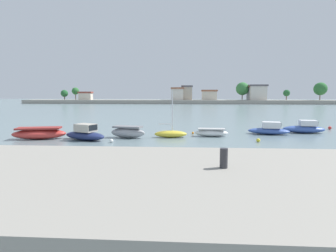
{
  "coord_description": "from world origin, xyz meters",
  "views": [
    {
      "loc": [
        2.5,
        -16.61,
        4.69
      ],
      "look_at": [
        0.6,
        13.64,
        1.02
      ],
      "focal_mm": 29.34,
      "sensor_mm": 36.0,
      "label": 1
    }
  ],
  "objects_px": {
    "moored_boat_3": "(171,134)",
    "moored_boat_5": "(269,130)",
    "mooring_buoy_2": "(111,141)",
    "moored_boat_2": "(128,132)",
    "mooring_buoy_1": "(330,128)",
    "mooring_buoy_3": "(258,140)",
    "moored_boat_0": "(39,133)",
    "moored_boat_4": "(211,133)",
    "moored_boat_1": "(85,134)",
    "moored_boat_6": "(304,128)",
    "mooring_bollard": "(224,158)",
    "mooring_buoy_0": "(193,133)"
  },
  "relations": [
    {
      "from": "moored_boat_3",
      "to": "moored_boat_5",
      "type": "xyz_separation_m",
      "value": [
        11.08,
        2.92,
        0.13
      ]
    },
    {
      "from": "mooring_buoy_2",
      "to": "moored_boat_2",
      "type": "bearing_deg",
      "value": 72.18
    },
    {
      "from": "moored_boat_2",
      "to": "moored_boat_3",
      "type": "xyz_separation_m",
      "value": [
        4.47,
        0.49,
        -0.19
      ]
    },
    {
      "from": "mooring_buoy_1",
      "to": "mooring_buoy_3",
      "type": "distance_m",
      "value": 15.2
    },
    {
      "from": "moored_boat_0",
      "to": "moored_boat_4",
      "type": "height_order",
      "value": "moored_boat_0"
    },
    {
      "from": "mooring_buoy_2",
      "to": "moored_boat_4",
      "type": "bearing_deg",
      "value": 24.44
    },
    {
      "from": "moored_boat_2",
      "to": "mooring_buoy_3",
      "type": "xyz_separation_m",
      "value": [
        12.99,
        -1.79,
        -0.41
      ]
    },
    {
      "from": "moored_boat_0",
      "to": "moored_boat_1",
      "type": "bearing_deg",
      "value": -15.2
    },
    {
      "from": "moored_boat_0",
      "to": "moored_boat_2",
      "type": "xyz_separation_m",
      "value": [
        8.88,
        1.34,
        0.02
      ]
    },
    {
      "from": "moored_boat_2",
      "to": "moored_boat_5",
      "type": "xyz_separation_m",
      "value": [
        15.56,
        3.41,
        -0.07
      ]
    },
    {
      "from": "moored_boat_2",
      "to": "mooring_buoy_3",
      "type": "bearing_deg",
      "value": 3.49
    },
    {
      "from": "moored_boat_6",
      "to": "moored_boat_5",
      "type": "bearing_deg",
      "value": -156.26
    },
    {
      "from": "mooring_bollard",
      "to": "mooring_buoy_0",
      "type": "height_order",
      "value": "mooring_bollard"
    },
    {
      "from": "moored_boat_5",
      "to": "mooring_buoy_2",
      "type": "relative_size",
      "value": 13.44
    },
    {
      "from": "moored_boat_1",
      "to": "moored_boat_2",
      "type": "relative_size",
      "value": 1.28
    },
    {
      "from": "moored_boat_4",
      "to": "mooring_buoy_3",
      "type": "distance_m",
      "value": 5.29
    },
    {
      "from": "moored_boat_2",
      "to": "mooring_buoy_0",
      "type": "distance_m",
      "value": 7.55
    },
    {
      "from": "moored_boat_2",
      "to": "moored_boat_5",
      "type": "bearing_deg",
      "value": 23.71
    },
    {
      "from": "moored_boat_4",
      "to": "mooring_buoy_3",
      "type": "xyz_separation_m",
      "value": [
        4.15,
        -3.27,
        -0.23
      ]
    },
    {
      "from": "moored_boat_0",
      "to": "mooring_buoy_0",
      "type": "distance_m",
      "value": 16.38
    },
    {
      "from": "moored_boat_0",
      "to": "mooring_buoy_2",
      "type": "height_order",
      "value": "moored_boat_0"
    },
    {
      "from": "moored_boat_3",
      "to": "mooring_buoy_0",
      "type": "relative_size",
      "value": 19.07
    },
    {
      "from": "moored_boat_0",
      "to": "moored_boat_6",
      "type": "bearing_deg",
      "value": -0.18
    },
    {
      "from": "moored_boat_4",
      "to": "moored_boat_5",
      "type": "bearing_deg",
      "value": 20.08
    },
    {
      "from": "moored_boat_5",
      "to": "moored_boat_4",
      "type": "bearing_deg",
      "value": -152.86
    },
    {
      "from": "moored_boat_4",
      "to": "mooring_buoy_3",
      "type": "bearing_deg",
      "value": -34.19
    },
    {
      "from": "mooring_buoy_3",
      "to": "moored_boat_5",
      "type": "bearing_deg",
      "value": 63.74
    },
    {
      "from": "moored_boat_5",
      "to": "mooring_buoy_1",
      "type": "height_order",
      "value": "moored_boat_5"
    },
    {
      "from": "mooring_buoy_2",
      "to": "moored_boat_5",
      "type": "bearing_deg",
      "value": 21.14
    },
    {
      "from": "moored_boat_0",
      "to": "moored_boat_5",
      "type": "bearing_deg",
      "value": -1.12
    },
    {
      "from": "moored_boat_4",
      "to": "moored_boat_6",
      "type": "distance_m",
      "value": 11.64
    },
    {
      "from": "moored_boat_2",
      "to": "moored_boat_4",
      "type": "xyz_separation_m",
      "value": [
        8.84,
        1.48,
        -0.18
      ]
    },
    {
      "from": "moored_boat_3",
      "to": "moored_boat_2",
      "type": "bearing_deg",
      "value": -177.73
    },
    {
      "from": "moored_boat_5",
      "to": "mooring_buoy_3",
      "type": "distance_m",
      "value": 5.81
    },
    {
      "from": "moored_boat_0",
      "to": "mooring_buoy_2",
      "type": "bearing_deg",
      "value": -23.8
    },
    {
      "from": "mooring_bollard",
      "to": "moored_boat_2",
      "type": "distance_m",
      "value": 21.21
    },
    {
      "from": "moored_boat_3",
      "to": "moored_boat_6",
      "type": "xyz_separation_m",
      "value": [
        15.53,
        4.28,
        0.15
      ]
    },
    {
      "from": "mooring_buoy_0",
      "to": "mooring_buoy_3",
      "type": "xyz_separation_m",
      "value": [
        6.11,
        -4.86,
        0.05
      ]
    },
    {
      "from": "moored_boat_1",
      "to": "moored_boat_5",
      "type": "height_order",
      "value": "moored_boat_1"
    },
    {
      "from": "moored_boat_0",
      "to": "mooring_bollard",
      "type": "bearing_deg",
      "value": -61.16
    },
    {
      "from": "mooring_buoy_1",
      "to": "mooring_bollard",
      "type": "bearing_deg",
      "value": -121.95
    },
    {
      "from": "moored_boat_1",
      "to": "mooring_buoy_2",
      "type": "distance_m",
      "value": 3.36
    },
    {
      "from": "moored_boat_6",
      "to": "mooring_buoy_2",
      "type": "xyz_separation_m",
      "value": [
        -20.96,
        -7.74,
        -0.38
      ]
    },
    {
      "from": "moored_boat_1",
      "to": "mooring_buoy_1",
      "type": "relative_size",
      "value": 11.99
    },
    {
      "from": "moored_boat_1",
      "to": "moored_boat_5",
      "type": "distance_m",
      "value": 20.18
    },
    {
      "from": "moored_boat_3",
      "to": "moored_boat_6",
      "type": "bearing_deg",
      "value": 11.45
    },
    {
      "from": "moored_boat_2",
      "to": "moored_boat_3",
      "type": "height_order",
      "value": "moored_boat_3"
    },
    {
      "from": "mooring_buoy_1",
      "to": "mooring_buoy_2",
      "type": "height_order",
      "value": "mooring_buoy_1"
    },
    {
      "from": "moored_boat_4",
      "to": "moored_boat_0",
      "type": "bearing_deg",
      "value": -166.96
    },
    {
      "from": "moored_boat_1",
      "to": "moored_boat_5",
      "type": "relative_size",
      "value": 1.05
    }
  ]
}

